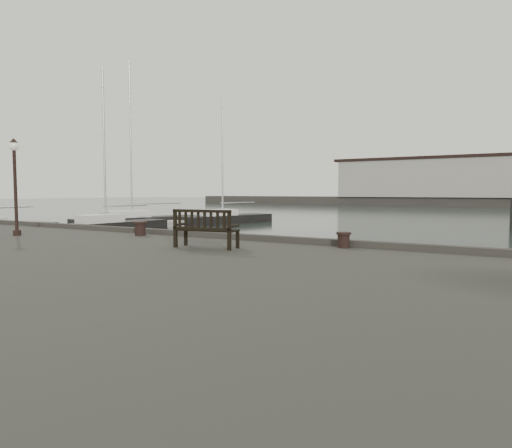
{
  "coord_description": "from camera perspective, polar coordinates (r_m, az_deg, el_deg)",
  "views": [
    {
      "loc": [
        7.94,
        -12.16,
        3.06
      ],
      "look_at": [
        0.79,
        -0.5,
        2.1
      ],
      "focal_mm": 32.0,
      "sensor_mm": 36.0,
      "label": 1
    }
  ],
  "objects": [
    {
      "name": "yacht_c",
      "position": [
        36.3,
        -17.64,
        -0.63
      ],
      "size": [
        2.85,
        9.57,
        12.73
      ],
      "rotation": [
        0.0,
        0.0,
        -0.06
      ],
      "color": "black",
      "rests_on": "ground"
    },
    {
      "name": "ground",
      "position": [
        14.84,
        -1.61,
        -7.89
      ],
      "size": [
        400.0,
        400.0,
        0.0
      ],
      "primitive_type": "plane",
      "color": "black",
      "rests_on": "ground"
    },
    {
      "name": "bollard_left",
      "position": [
        16.24,
        -14.27,
        -0.56
      ],
      "size": [
        0.57,
        0.57,
        0.48
      ],
      "primitive_type": "cylinder",
      "rotation": [
        0.0,
        0.0,
        -0.29
      ],
      "color": "black",
      "rests_on": "quay"
    },
    {
      "name": "yacht_b",
      "position": [
        42.72,
        -14.51,
        0.1
      ],
      "size": [
        6.24,
        11.86,
        15.2
      ],
      "rotation": [
        0.0,
        0.0,
        -0.33
      ],
      "color": "black",
      "rests_on": "ground"
    },
    {
      "name": "bollard_right",
      "position": [
        12.52,
        10.9,
        -1.97
      ],
      "size": [
        0.4,
        0.4,
        0.42
      ],
      "primitive_type": "cylinder",
      "rotation": [
        0.0,
        0.0,
        0.01
      ],
      "color": "black",
      "rests_on": "quay"
    },
    {
      "name": "lamp_post",
      "position": [
        17.76,
        -27.92,
        5.63
      ],
      "size": [
        0.34,
        0.34,
        3.34
      ],
      "rotation": [
        0.0,
        0.0,
        -0.06
      ],
      "color": "black",
      "rests_on": "quay"
    },
    {
      "name": "pontoon",
      "position": [
        35.77,
        -20.0,
        -0.74
      ],
      "size": [
        2.0,
        24.0,
        0.5
      ],
      "primitive_type": "cube",
      "color": "#9B988F",
      "rests_on": "ground"
    },
    {
      "name": "breakwater",
      "position": [
        104.91,
        24.76,
        4.31
      ],
      "size": [
        140.0,
        9.5,
        12.2
      ],
      "color": "#383530",
      "rests_on": "ground"
    },
    {
      "name": "bench",
      "position": [
        12.31,
        -6.29,
        -1.51
      ],
      "size": [
        1.81,
        0.83,
        1.0
      ],
      "rotation": [
        0.0,
        0.0,
        0.14
      ],
      "color": "black",
      "rests_on": "quay"
    },
    {
      "name": "yacht_d",
      "position": [
        44.99,
        -3.69,
        0.39
      ],
      "size": [
        5.07,
        10.49,
        12.66
      ],
      "rotation": [
        0.0,
        0.0,
        -0.24
      ],
      "color": "black",
      "rests_on": "ground"
    }
  ]
}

